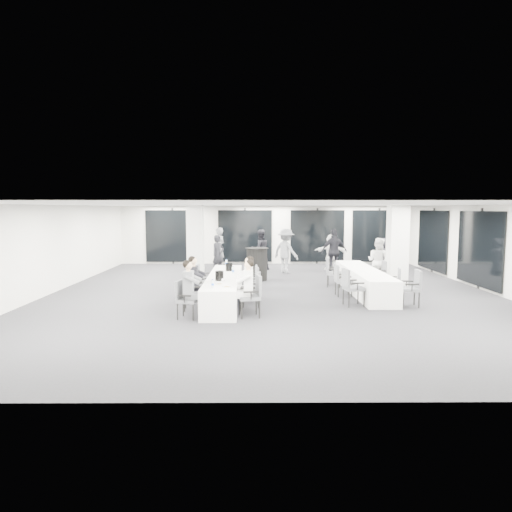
{
  "coord_description": "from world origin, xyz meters",
  "views": [
    {
      "loc": [
        -0.6,
        -14.09,
        2.69
      ],
      "look_at": [
        -0.52,
        -0.2,
        1.23
      ],
      "focal_mm": 32.0,
      "sensor_mm": 36.0,
      "label": 1
    }
  ],
  "objects": [
    {
      "name": "seated_guest_d",
      "position": [
        -0.78,
        -2.17,
        0.81
      ],
      "size": [
        0.5,
        0.38,
        1.44
      ],
      "rotation": [
        0.0,
        0.0,
        1.57
      ],
      "color": "white",
      "rests_on": "floor"
    },
    {
      "name": "banquet_table_main",
      "position": [
        -1.45,
        -1.08,
        0.38
      ],
      "size": [
        0.9,
        5.0,
        0.75
      ],
      "primitive_type": "cube",
      "color": "white",
      "rests_on": "floor"
    },
    {
      "name": "chair_main_left_mid",
      "position": [
        -2.29,
        -1.37,
        0.58
      ],
      "size": [
        0.52,
        0.58,
        1.01
      ],
      "rotation": [
        0.0,
        0.0,
        -1.59
      ],
      "color": "#55575D",
      "rests_on": "floor"
    },
    {
      "name": "chair_main_left_second",
      "position": [
        -2.29,
        -2.18,
        0.58
      ],
      "size": [
        0.55,
        0.61,
        1.02
      ],
      "rotation": [
        0.0,
        0.0,
        -1.49
      ],
      "color": "#55575D",
      "rests_on": "floor"
    },
    {
      "name": "standing_guest_g",
      "position": [
        -2.13,
        6.12,
        1.04
      ],
      "size": [
        0.96,
        0.98,
        2.09
      ],
      "primitive_type": "imported",
      "rotation": [
        0.0,
        0.0,
        -0.88
      ],
      "color": "slate",
      "rests_on": "floor"
    },
    {
      "name": "chair_side_left_near",
      "position": [
        2.09,
        -1.7,
        0.59
      ],
      "size": [
        0.6,
        0.64,
        1.03
      ],
      "rotation": [
        0.0,
        0.0,
        -1.41
      ],
      "color": "#55575D",
      "rests_on": "floor"
    },
    {
      "name": "chair_side_right_mid",
      "position": [
        3.75,
        -0.28,
        0.49
      ],
      "size": [
        0.52,
        0.55,
        0.86
      ],
      "rotation": [
        0.0,
        0.0,
        1.36
      ],
      "color": "#55575D",
      "rests_on": "floor"
    },
    {
      "name": "column_left",
      "position": [
        -2.8,
        3.2,
        1.4
      ],
      "size": [
        0.6,
        0.6,
        2.8
      ],
      "primitive_type": "cube",
      "color": "silver",
      "rests_on": "floor"
    },
    {
      "name": "standing_guest_c",
      "position": [
        0.75,
        4.73,
        1.05
      ],
      "size": [
        1.46,
        1.43,
        2.1
      ],
      "primitive_type": "imported",
      "rotation": [
        0.0,
        0.0,
        2.39
      ],
      "color": "slate",
      "rests_on": "floor"
    },
    {
      "name": "column_right",
      "position": [
        4.2,
        1.0,
        1.4
      ],
      "size": [
        0.6,
        0.6,
        2.8
      ],
      "primitive_type": "cube",
      "color": "silver",
      "rests_on": "floor"
    },
    {
      "name": "plate_c",
      "position": [
        -1.5,
        -1.37,
        0.76
      ],
      "size": [
        0.19,
        0.19,
        0.03
      ],
      "color": "white",
      "rests_on": "banquet_table_main"
    },
    {
      "name": "chair_main_left_near",
      "position": [
        -2.28,
        -3.1,
        0.54
      ],
      "size": [
        0.56,
        0.59,
        0.94
      ],
      "rotation": [
        0.0,
        0.0,
        -1.77
      ],
      "color": "#55575D",
      "rests_on": "floor"
    },
    {
      "name": "plate_b",
      "position": [
        -1.26,
        -2.97,
        0.76
      ],
      "size": [
        0.21,
        0.21,
        0.03
      ],
      "color": "white",
      "rests_on": "banquet_table_main"
    },
    {
      "name": "room",
      "position": [
        0.89,
        1.11,
        1.39
      ],
      "size": [
        14.04,
        16.04,
        2.84
      ],
      "color": "#222327",
      "rests_on": "ground"
    },
    {
      "name": "chair_main_left_fourth",
      "position": [
        -2.28,
        -0.49,
        0.54
      ],
      "size": [
        0.55,
        0.59,
        0.95
      ],
      "rotation": [
        0.0,
        0.0,
        -1.41
      ],
      "color": "#55575D",
      "rests_on": "floor"
    },
    {
      "name": "seated_guest_a",
      "position": [
        -2.12,
        -3.11,
        0.81
      ],
      "size": [
        0.5,
        0.38,
        1.44
      ],
      "rotation": [
        0.0,
        0.0,
        -1.57
      ],
      "color": "slate",
      "rests_on": "floor"
    },
    {
      "name": "standing_guest_b",
      "position": [
        -0.3,
        5.78,
        1.0
      ],
      "size": [
        1.11,
        0.89,
        2.0
      ],
      "primitive_type": "imported",
      "rotation": [
        0.0,
        0.0,
        3.49
      ],
      "color": "black",
      "rests_on": "floor"
    },
    {
      "name": "water_bottle_c",
      "position": [
        -1.51,
        1.14,
        0.86
      ],
      "size": [
        0.07,
        0.07,
        0.21
      ],
      "primitive_type": "cylinder",
      "color": "silver",
      "rests_on": "banquet_table_main"
    },
    {
      "name": "chair_main_right_second",
      "position": [
        -0.61,
        -2.19,
        0.57
      ],
      "size": [
        0.58,
        0.62,
        1.0
      ],
      "rotation": [
        0.0,
        0.0,
        1.41
      ],
      "color": "#55575D",
      "rests_on": "floor"
    },
    {
      "name": "wine_glass",
      "position": [
        -1.35,
        -2.93,
        0.91
      ],
      "size": [
        0.08,
        0.08,
        0.21
      ],
      "color": "silver",
      "rests_on": "banquet_table_main"
    },
    {
      "name": "banquet_table_side",
      "position": [
        2.93,
        0.29,
        0.38
      ],
      "size": [
        0.9,
        5.0,
        0.75
      ],
      "primitive_type": "cube",
      "color": "white",
      "rests_on": "floor"
    },
    {
      "name": "chair_main_left_far",
      "position": [
        -2.28,
        0.43,
        0.51
      ],
      "size": [
        0.52,
        0.55,
        0.9
      ],
      "rotation": [
        0.0,
        0.0,
        -1.74
      ],
      "color": "#55575D",
      "rests_on": "floor"
    },
    {
      "name": "standing_guest_d",
      "position": [
        2.72,
        4.51,
        1.05
      ],
      "size": [
        1.33,
        0.88,
        2.1
      ],
      "primitive_type": "imported",
      "rotation": [
        0.0,
        0.0,
        3.31
      ],
      "color": "black",
      "rests_on": "floor"
    },
    {
      "name": "seated_guest_c",
      "position": [
        -0.78,
        -2.96,
        0.81
      ],
      "size": [
        0.5,
        0.38,
        1.44
      ],
      "rotation": [
        0.0,
        0.0,
        1.57
      ],
      "color": "white",
      "rests_on": "floor"
    },
    {
      "name": "seated_guest_b",
      "position": [
        -2.12,
        -2.17,
        0.81
      ],
      "size": [
        0.5,
        0.38,
        1.44
      ],
      "rotation": [
        0.0,
        0.0,
        -1.57
      ],
      "color": "black",
      "rests_on": "floor"
    },
    {
      "name": "chair_main_right_mid",
      "position": [
        -0.62,
        -1.28,
        0.51
      ],
      "size": [
        0.5,
        0.54,
        0.89
      ],
      "rotation": [
        0.0,
        0.0,
        1.68
      ],
      "color": "#55575D",
      "rests_on": "floor"
    },
    {
      "name": "water_bottle_b",
      "position": [
        -1.2,
        -0.65,
        0.85
      ],
      "size": [
        0.07,
        0.07,
        0.21
      ],
      "primitive_type": "cylinder",
      "color": "silver",
      "rests_on": "banquet_table_main"
    },
    {
      "name": "chair_main_right_near",
      "position": [
        -0.61,
        -2.94,
        0.59
      ],
      "size": [
        0.6,
        0.64,
        1.04
      ],
      "rotation": [
        0.0,
        0.0,
        1.74
      ],
      "color": "#55575D",
      "rests_on": "floor"
    },
    {
      "name": "cocktail_table",
      "position": [
        -0.47,
        2.81,
        0.62
      ],
      "size": [
        0.88,
        0.88,
        1.22
      ],
      "color": "black",
      "rests_on": "floor"
    },
    {
      "name": "ice_bucket_near",
      "position": [
        -1.52,
        -1.93,
        0.88
      ],
      "size": [
        0.23,
        0.23,
        0.26
      ],
      "primitive_type": "cylinder",
      "color": "black",
      "rests_on": "banquet_table_main"
    },
    {
      "name": "chair_side_left_far",
      "position": [
        2.09,
        1.42,
        0.56
      ],
      "size": [
        0.59,
        0.62,
        0.98
      ],
      "rotation": [
        0.0,
        0.0,
        -1.8
      ],
      "color": "#55575D",
      "rests_on": "floor"
    },
    {
      "name": "plate_a",
      "position": [
        -1.47,
        -2.56,
        0.76
      ],
      "size": [
        0.18,
        0.18,
        0.03
      ],
      "color": "white",
      "rests_on": "banquet_table_main"
    },
    {
      "name": "water_bottle_a",
      "position": [
        -1.6,
        -3.02,
        0.85
      ],
      "size": [
        0.06,
        0.06,
        0.2
      ],
      "primitive_type": "cylinder",
      "color": "silver",
      "rests_on": "banquet_table_main"
    },
    {
      "name": "chair_side_right_far",
      "position": [
        3.76,
        1.31,
        0.52
      ],
      "size": [
        0.49,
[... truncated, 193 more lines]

